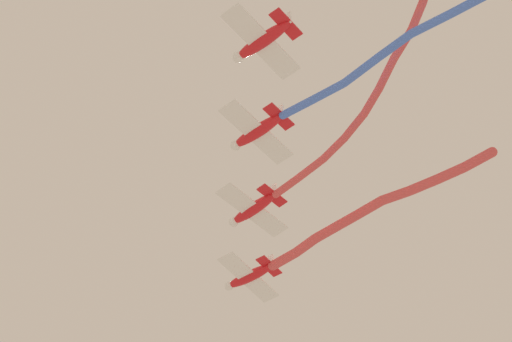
{
  "coord_description": "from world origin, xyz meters",
  "views": [
    {
      "loc": [
        63.04,
        32.71,
        1.68
      ],
      "look_at": [
        15.48,
        6.17,
        61.79
      ],
      "focal_mm": 64.12,
      "sensor_mm": 36.0,
      "label": 1
    }
  ],
  "objects": [
    {
      "name": "airplane_lead",
      "position": [
        3.84,
        -1.11,
        61.43
      ],
      "size": [
        8.02,
        6.03,
        1.99
      ],
      "rotation": [
        0.0,
        0.0,
        4.6
      ],
      "color": "red"
    },
    {
      "name": "smoke_trail_lead",
      "position": [
        4.61,
        13.2,
        63.23
      ],
      "size": [
        1.92,
        24.15,
        4.46
      ],
      "color": "#DB4C4C"
    },
    {
      "name": "airplane_left_wing",
      "position": [
        11.57,
        3.66,
        61.68
      ],
      "size": [
        8.08,
        6.15,
        1.99
      ],
      "rotation": [
        0.0,
        0.0,
        4.47
      ],
      "color": "red"
    },
    {
      "name": "smoke_trail_left_wing",
      "position": [
        17.81,
        18.41,
        63.62
      ],
      "size": [
        14.68,
        22.82,
        5.33
      ],
      "color": "#DB4C4C"
    },
    {
      "name": "airplane_right_wing",
      "position": [
        19.33,
        8.42,
        61.93
      ],
      "size": [
        8.07,
        6.11,
        1.99
      ],
      "rotation": [
        0.0,
        0.0,
        4.52
      ],
      "color": "red"
    },
    {
      "name": "smoke_trail_right_wing",
      "position": [
        21.33,
        20.86,
        61.84
      ],
      "size": [
        4.08,
        19.98,
        1.91
      ],
      "color": "#4C75DB"
    },
    {
      "name": "airplane_slot",
      "position": [
        27.08,
        13.19,
        62.18
      ],
      "size": [
        8.07,
        6.1,
        1.99
      ],
      "rotation": [
        0.0,
        0.0,
        4.54
      ],
      "color": "red"
    }
  ]
}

